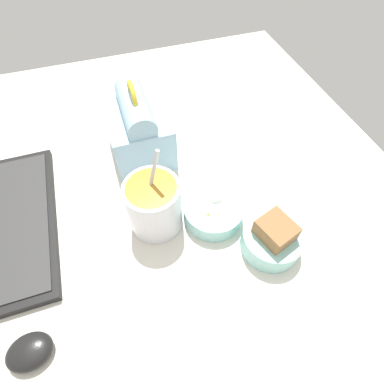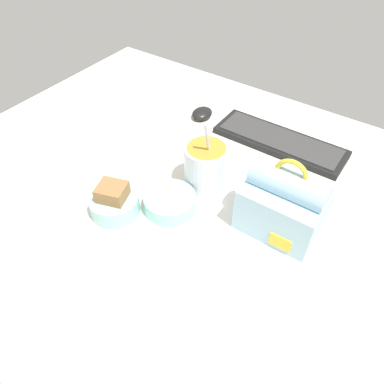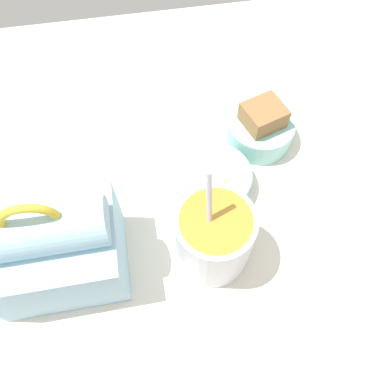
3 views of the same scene
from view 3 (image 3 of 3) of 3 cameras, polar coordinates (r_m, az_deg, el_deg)
name	(u,v)px [view 3 (image 3 of 3)]	position (r cm, az deg, el deg)	size (l,w,h in cm)	color
desk_surface	(216,229)	(60.40, 3.64, -5.72)	(140.00, 110.00, 2.00)	silver
lunch_bag	(55,248)	(53.48, -20.19, -8.04)	(17.31, 13.70, 19.41)	#9EC6DB
soup_cup	(214,238)	(52.03, 3.33, -6.94)	(10.71, 10.71, 19.95)	silver
bento_bowl_sandwich	(260,128)	(66.87, 10.35, 9.53)	(11.59, 11.59, 8.26)	#93D1CC
bento_bowl_snacks	(213,180)	(61.01, 3.22, 1.91)	(12.37, 12.37, 5.33)	#93D1CC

